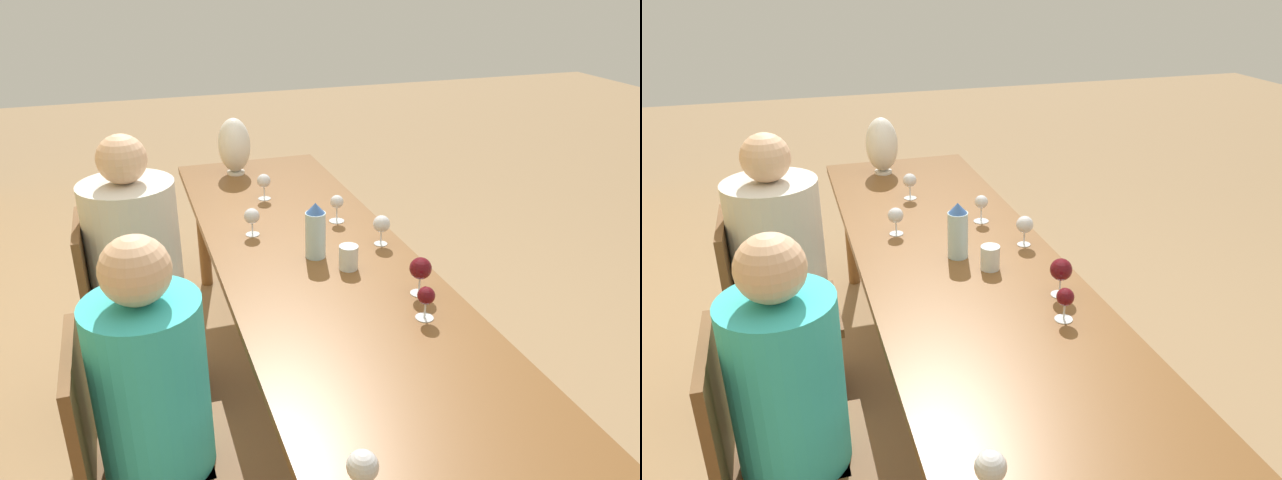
{
  "view_description": "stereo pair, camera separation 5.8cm",
  "coord_description": "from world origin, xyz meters",
  "views": [
    {
      "loc": [
        -2.14,
        0.69,
        1.86
      ],
      "look_at": [
        -0.02,
        0.0,
        0.84
      ],
      "focal_mm": 35.0,
      "sensor_mm": 36.0,
      "label": 1
    },
    {
      "loc": [
        -2.16,
        0.64,
        1.86
      ],
      "look_at": [
        -0.02,
        0.0,
        0.84
      ],
      "focal_mm": 35.0,
      "sensor_mm": 36.0,
      "label": 2
    }
  ],
  "objects": [
    {
      "name": "wine_glass_4",
      "position": [
        0.36,
        -0.21,
        0.83
      ],
      "size": [
        0.07,
        0.07,
        0.13
      ],
      "color": "silver",
      "rests_on": "dining_table"
    },
    {
      "name": "chair_near",
      "position": [
        -0.64,
        0.77,
        0.5
      ],
      "size": [
        0.44,
        0.44,
        0.91
      ],
      "color": "brown",
      "rests_on": "ground_plane"
    },
    {
      "name": "wine_glass_2",
      "position": [
        0.07,
        -0.3,
        0.83
      ],
      "size": [
        0.07,
        0.07,
        0.13
      ],
      "color": "silver",
      "rests_on": "dining_table"
    },
    {
      "name": "wine_glass_3",
      "position": [
        0.75,
        0.05,
        0.83
      ],
      "size": [
        0.07,
        0.07,
        0.13
      ],
      "color": "silver",
      "rests_on": "dining_table"
    },
    {
      "name": "water_tumbler",
      "position": [
        -0.1,
        -0.09,
        0.79
      ],
      "size": [
        0.08,
        0.08,
        0.1
      ],
      "color": "silver",
      "rests_on": "dining_table"
    },
    {
      "name": "water_bottle",
      "position": [
        0.04,
        -0.0,
        0.85
      ],
      "size": [
        0.08,
        0.08,
        0.23
      ],
      "color": "#ADCCD6",
      "rests_on": "dining_table"
    },
    {
      "name": "dining_table",
      "position": [
        0.0,
        0.0,
        0.67
      ],
      "size": [
        2.83,
        0.81,
        0.74
      ],
      "color": "brown",
      "rests_on": "ground_plane"
    },
    {
      "name": "wine_glass_0",
      "position": [
        -0.37,
        -0.26,
        0.84
      ],
      "size": [
        0.08,
        0.08,
        0.14
      ],
      "color": "silver",
      "rests_on": "dining_table"
    },
    {
      "name": "vase",
      "position": [
        1.19,
        0.11,
        0.9
      ],
      "size": [
        0.18,
        0.18,
        0.32
      ],
      "color": "silver",
      "rests_on": "dining_table"
    },
    {
      "name": "person_near",
      "position": [
        -0.64,
        0.69,
        0.66
      ],
      "size": [
        0.33,
        0.33,
        1.22
      ],
      "color": "#2D2D38",
      "rests_on": "ground_plane"
    },
    {
      "name": "chair_far",
      "position": [
        0.26,
        0.77,
        0.5
      ],
      "size": [
        0.44,
        0.44,
        0.91
      ],
      "color": "brown",
      "rests_on": "ground_plane"
    },
    {
      "name": "wine_glass_5",
      "position": [
        0.33,
        0.2,
        0.82
      ],
      "size": [
        0.07,
        0.07,
        0.12
      ],
      "color": "silver",
      "rests_on": "dining_table"
    },
    {
      "name": "person_far",
      "position": [
        0.26,
        0.69,
        0.67
      ],
      "size": [
        0.37,
        0.37,
        1.25
      ],
      "color": "#2D2D38",
      "rests_on": "ground_plane"
    },
    {
      "name": "ground_plane",
      "position": [
        0.0,
        0.0,
        0.0
      ],
      "size": [
        14.0,
        14.0,
        0.0
      ],
      "primitive_type": "plane",
      "color": "#937551"
    },
    {
      "name": "wine_glass_6",
      "position": [
        -1.18,
        0.28,
        0.83
      ],
      "size": [
        0.07,
        0.07,
        0.13
      ],
      "color": "silver",
      "rests_on": "dining_table"
    },
    {
      "name": "wine_glass_1",
      "position": [
        -0.53,
        -0.21,
        0.82
      ],
      "size": [
        0.06,
        0.06,
        0.12
      ],
      "color": "silver",
      "rests_on": "dining_table"
    }
  ]
}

